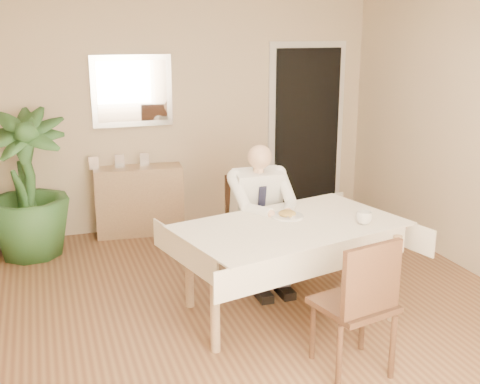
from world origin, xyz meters
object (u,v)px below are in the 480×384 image
object	(u,v)px
chair_far	(252,219)
coffee_mug	(364,218)
seated_man	(263,210)
dining_table	(290,235)
potted_palm	(26,185)
sideboard	(139,201)
chair_near	(361,299)

from	to	relation	value
chair_far	coffee_mug	world-z (taller)	chair_far
seated_man	coffee_mug	world-z (taller)	seated_man
dining_table	potted_palm	distance (m)	2.78
seated_man	potted_palm	size ratio (longest dim) A/B	0.86
seated_man	sideboard	world-z (taller)	seated_man
dining_table	potted_palm	xyz separation A→B (m)	(-1.94, 2.00, 0.06)
potted_palm	dining_table	bearing A→B (deg)	-45.82
sideboard	potted_palm	bearing A→B (deg)	-160.03
dining_table	coffee_mug	xyz separation A→B (m)	(0.54, -0.18, 0.13)
seated_man	dining_table	bearing A→B (deg)	-90.00
seated_man	coffee_mug	distance (m)	0.94
chair_far	potted_palm	distance (m)	2.24
dining_table	seated_man	world-z (taller)	seated_man
dining_table	sideboard	bearing A→B (deg)	95.36
chair_near	potted_palm	size ratio (longest dim) A/B	0.66
dining_table	chair_near	bearing A→B (deg)	-98.86
chair_near	seated_man	world-z (taller)	seated_man
chair_near	seated_man	distance (m)	1.55
chair_near	seated_man	xyz separation A→B (m)	(-0.08, 1.54, 0.15)
chair_near	coffee_mug	xyz separation A→B (m)	(0.46, 0.77, 0.26)
chair_far	coffee_mug	size ratio (longest dim) A/B	7.45
chair_near	seated_man	size ratio (longest dim) A/B	0.77
chair_near	potted_palm	distance (m)	3.58
sideboard	potted_palm	world-z (taller)	potted_palm
coffee_mug	chair_far	bearing A→B (deg)	116.90
coffee_mug	seated_man	bearing A→B (deg)	124.95
chair_far	potted_palm	xyz separation A→B (m)	(-1.94, 1.11, 0.21)
chair_near	potted_palm	bearing A→B (deg)	111.93
dining_table	chair_near	size ratio (longest dim) A/B	2.05
chair_far	potted_palm	bearing A→B (deg)	148.26
dining_table	chair_far	distance (m)	0.90
chair_near	sideboard	xyz separation A→B (m)	(-0.88, 3.25, -0.16)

